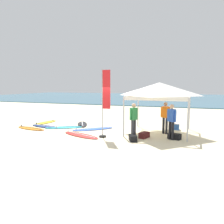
% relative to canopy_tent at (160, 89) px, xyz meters
% --- Properties ---
extents(ground_plane, '(80.00, 80.00, 0.00)m').
position_rel_canopy_tent_xyz_m(ground_plane, '(-2.75, -1.22, -2.39)').
color(ground_plane, beige).
extents(sea, '(80.00, 36.00, 0.10)m').
position_rel_canopy_tent_xyz_m(sea, '(-2.75, 32.09, -2.34)').
color(sea, '#386B84').
rests_on(sea, ground).
extents(canopy_tent, '(3.21, 3.21, 2.75)m').
position_rel_canopy_tent_xyz_m(canopy_tent, '(0.00, 0.00, 0.00)').
color(canopy_tent, '#B7B7BC').
rests_on(canopy_tent, ground).
extents(surfboard_yellow, '(0.74, 2.11, 0.19)m').
position_rel_canopy_tent_xyz_m(surfboard_yellow, '(-7.81, 0.42, -2.35)').
color(surfboard_yellow, yellow).
rests_on(surfboard_yellow, ground).
extents(surfboard_cyan, '(2.32, 1.74, 0.19)m').
position_rel_canopy_tent_xyz_m(surfboard_cyan, '(-5.60, -0.61, -2.35)').
color(surfboard_cyan, '#23B2CC').
rests_on(surfboard_cyan, ground).
extents(surfboard_orange, '(2.25, 0.99, 0.19)m').
position_rel_canopy_tent_xyz_m(surfboard_orange, '(-7.35, -1.58, -2.35)').
color(surfboard_orange, orange).
rests_on(surfboard_orange, ground).
extents(surfboard_red, '(2.54, 1.53, 0.19)m').
position_rel_canopy_tent_xyz_m(surfboard_red, '(-3.69, -2.13, -2.35)').
color(surfboard_red, red).
rests_on(surfboard_red, ground).
extents(surfboard_black, '(1.59, 2.21, 0.19)m').
position_rel_canopy_tent_xyz_m(surfboard_black, '(-5.10, 0.73, -2.35)').
color(surfboard_black, black).
rests_on(surfboard_black, ground).
extents(surfboard_blue, '(2.29, 2.16, 0.19)m').
position_rel_canopy_tent_xyz_m(surfboard_blue, '(-3.76, -0.47, -2.35)').
color(surfboard_blue, blue).
rests_on(surfboard_blue, ground).
extents(surfboard_navy, '(2.43, 1.10, 0.19)m').
position_rel_canopy_tent_xyz_m(surfboard_navy, '(-6.87, -0.77, -2.35)').
color(surfboard_navy, navy).
rests_on(surfboard_navy, ground).
extents(person_orange, '(0.52, 0.33, 1.71)m').
position_rel_canopy_tent_xyz_m(person_orange, '(0.36, -0.15, -1.40)').
color(person_orange, black).
rests_on(person_orange, ground).
extents(person_blue, '(0.46, 0.39, 1.71)m').
position_rel_canopy_tent_xyz_m(person_blue, '(0.80, -1.37, -1.40)').
color(person_blue, black).
rests_on(person_blue, ground).
extents(person_green, '(0.36, 0.50, 1.71)m').
position_rel_canopy_tent_xyz_m(person_green, '(-1.05, -1.45, -1.40)').
color(person_green, '#383842').
rests_on(person_green, ground).
extents(banner_flag, '(0.60, 0.36, 3.40)m').
position_rel_canopy_tent_xyz_m(banner_flag, '(-2.38, -2.04, -0.81)').
color(banner_flag, '#99999E').
rests_on(banner_flag, ground).
extents(gear_bag_near_tent, '(0.49, 0.67, 0.28)m').
position_rel_canopy_tent_xyz_m(gear_bag_near_tent, '(-0.49, -1.48, -2.25)').
color(gear_bag_near_tent, '#4C1919').
rests_on(gear_bag_near_tent, ground).
extents(gear_bag_by_pole, '(0.54, 0.68, 0.28)m').
position_rel_canopy_tent_xyz_m(gear_bag_by_pole, '(-0.86, -2.26, -2.25)').
color(gear_bag_by_pole, black).
rests_on(gear_bag_by_pole, ground).
extents(gear_bag_on_sand, '(0.67, 0.51, 0.28)m').
position_rel_canopy_tent_xyz_m(gear_bag_on_sand, '(0.95, -1.24, -2.25)').
color(gear_bag_on_sand, black).
rests_on(gear_bag_on_sand, ground).
extents(cooler_box, '(0.50, 0.36, 0.39)m').
position_rel_canopy_tent_xyz_m(cooler_box, '(0.79, 1.18, -2.19)').
color(cooler_box, '#2D60B7').
rests_on(cooler_box, ground).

